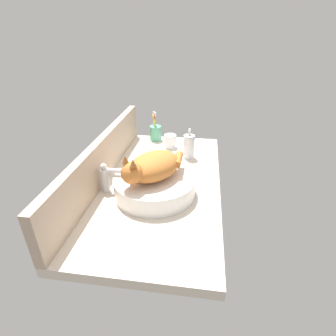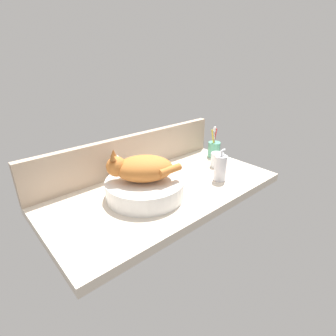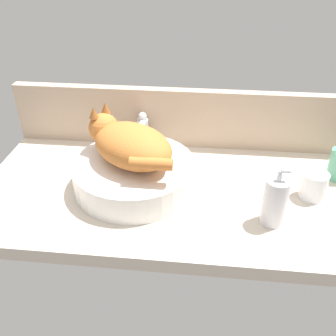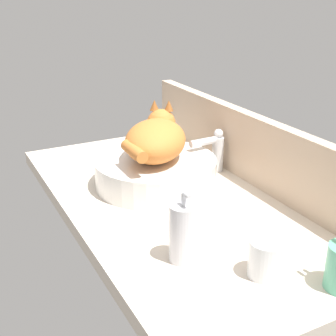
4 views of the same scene
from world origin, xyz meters
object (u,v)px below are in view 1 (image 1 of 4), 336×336
at_px(sink_basin, 155,185).
at_px(toothbrush_cup, 155,132).
at_px(water_glass, 171,142).
at_px(soap_dispenser, 189,146).
at_px(faucet, 107,176).
at_px(cat, 152,167).

height_order(sink_basin, toothbrush_cup, toothbrush_cup).
bearing_deg(water_glass, soap_dispenser, -137.20).
bearing_deg(sink_basin, toothbrush_cup, 10.27).
height_order(sink_basin, faucet, faucet).
bearing_deg(water_glass, toothbrush_cup, 47.43).
bearing_deg(cat, sink_basin, -31.79).
bearing_deg(soap_dispenser, toothbrush_cup, 44.97).
distance_m(sink_basin, water_glass, 0.51).
bearing_deg(toothbrush_cup, cat, -170.56).
relative_size(cat, toothbrush_cup, 1.62).
relative_size(faucet, toothbrush_cup, 0.73).
xyz_separation_m(faucet, water_glass, (0.51, -0.21, -0.04)).
relative_size(cat, soap_dispenser, 1.85).
height_order(cat, soap_dispenser, cat).
bearing_deg(toothbrush_cup, faucet, 171.00).
height_order(faucet, toothbrush_cup, toothbrush_cup).
bearing_deg(sink_basin, water_glass, -0.21).
relative_size(toothbrush_cup, water_glass, 2.37).
distance_m(cat, water_glass, 0.53).
distance_m(soap_dispenser, toothbrush_cup, 0.32).
xyz_separation_m(sink_basin, soap_dispenser, (0.38, -0.12, 0.03)).
height_order(sink_basin, soap_dispenser, soap_dispenser).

